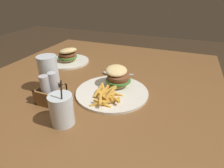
% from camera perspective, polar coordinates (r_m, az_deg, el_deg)
% --- Properties ---
extents(dining_table, '(1.25, 1.13, 0.72)m').
position_cam_1_polar(dining_table, '(0.94, -4.52, -5.07)').
color(dining_table, brown).
rests_on(dining_table, ground_plane).
extents(meal_plate_near, '(0.30, 0.30, 0.10)m').
position_cam_1_polar(meal_plate_near, '(0.80, 0.63, -0.51)').
color(meal_plate_near, silver).
rests_on(meal_plate_near, dining_table).
extents(beer_glass, '(0.08, 0.08, 0.16)m').
position_cam_1_polar(beer_glass, '(0.83, -18.56, 2.57)').
color(beer_glass, silver).
rests_on(beer_glass, dining_table).
extents(juice_glass, '(0.08, 0.08, 0.17)m').
position_cam_1_polar(juice_glass, '(0.63, -15.03, -7.85)').
color(juice_glass, silver).
rests_on(juice_glass, dining_table).
extents(spoon, '(0.06, 0.16, 0.01)m').
position_cam_1_polar(spoon, '(0.97, -0.78, 3.53)').
color(spoon, silver).
rests_on(spoon, dining_table).
extents(meal_plate_far, '(0.24, 0.24, 0.09)m').
position_cam_1_polar(meal_plate_far, '(1.14, -13.29, 7.81)').
color(meal_plate_far, silver).
rests_on(meal_plate_far, dining_table).
extents(condiment_caddy, '(0.10, 0.09, 0.11)m').
position_cam_1_polar(condiment_caddy, '(0.76, -18.22, -2.20)').
color(condiment_caddy, brown).
rests_on(condiment_caddy, dining_table).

